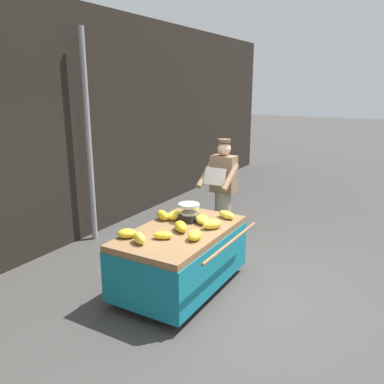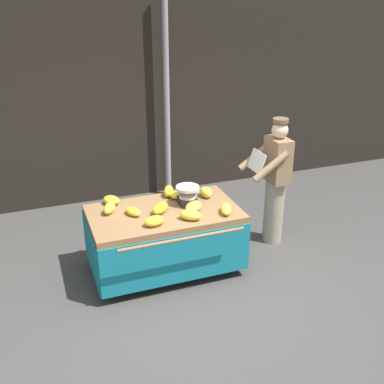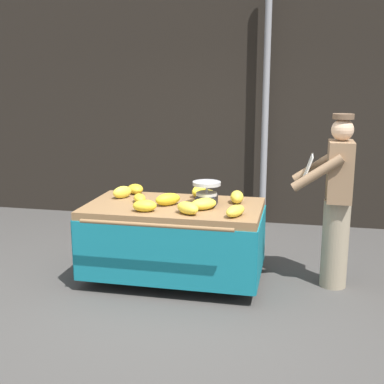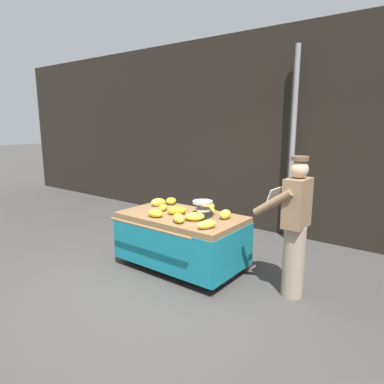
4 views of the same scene
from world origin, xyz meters
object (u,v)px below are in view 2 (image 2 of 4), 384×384
street_pole (167,95)px  banana_bunch_7 (194,207)px  banana_bunch_9 (206,192)px  banana_bunch_10 (111,200)px  banana_bunch_8 (179,195)px  banana_bunch_4 (154,221)px  banana_bunch_6 (226,209)px  banana_bunch_0 (160,208)px  banana_bunch_3 (169,191)px  banana_cart (164,227)px  vendor_person (275,181)px  banana_bunch_1 (191,215)px  banana_bunch_5 (133,212)px  banana_bunch_2 (109,208)px  weighing_scale (188,195)px

street_pole → banana_bunch_7: street_pole is taller
banana_bunch_9 → banana_bunch_10: 1.16m
banana_bunch_8 → banana_bunch_10: size_ratio=1.07×
banana_bunch_4 → banana_bunch_6: banana_bunch_4 is taller
banana_bunch_0 → banana_bunch_3: 0.49m
street_pole → banana_bunch_4: (-0.94, -2.47, -0.82)m
banana_cart → banana_bunch_6: 0.77m
banana_bunch_4 → banana_bunch_8: bearing=49.6°
street_pole → banana_bunch_9: bearing=-93.7°
banana_bunch_0 → banana_bunch_10: size_ratio=1.23×
banana_bunch_4 → vendor_person: bearing=15.8°
banana_bunch_1 → banana_bunch_3: size_ratio=1.10×
street_pole → banana_bunch_9: size_ratio=16.12×
vendor_person → banana_bunch_6: bearing=-151.6°
banana_bunch_0 → banana_bunch_5: size_ratio=1.22×
banana_bunch_2 → banana_bunch_6: size_ratio=0.86×
banana_bunch_10 → vendor_person: vendor_person is taller
weighing_scale → banana_bunch_0: weighing_scale is taller
banana_bunch_0 → banana_bunch_1: banana_bunch_0 is taller
banana_bunch_1 → banana_bunch_6: size_ratio=0.95×
vendor_person → banana_bunch_4: bearing=-164.2°
banana_bunch_0 → banana_bunch_2: (-0.55, 0.20, 0.00)m
banana_bunch_9 → banana_bunch_0: bearing=-160.7°
banana_bunch_2 → banana_bunch_10: size_ratio=1.03×
street_pole → banana_cart: size_ratio=1.90×
banana_bunch_5 → banana_bunch_10: banana_bunch_10 is taller
banana_bunch_5 → banana_bunch_4: bearing=-64.3°
banana_bunch_2 → banana_bunch_4: size_ratio=1.00×
banana_bunch_5 → banana_bunch_8: (0.65, 0.25, 0.01)m
banana_bunch_5 → banana_cart: bearing=-2.1°
banana_bunch_5 → banana_bunch_10: size_ratio=1.01×
banana_bunch_9 → banana_bunch_10: size_ratio=0.94×
street_pole → banana_bunch_1: size_ratio=13.43×
banana_bunch_2 → banana_bunch_5: (0.24, -0.15, -0.02)m
weighing_scale → banana_bunch_4: bearing=-143.8°
banana_bunch_0 → banana_bunch_5: banana_bunch_0 is taller
banana_bunch_1 → vendor_person: (1.36, 0.51, 0.02)m
banana_bunch_8 → vendor_person: 1.30m
street_pole → banana_bunch_8: street_pole is taller
banana_bunch_7 → banana_cart: bearing=159.7°
banana_cart → banana_bunch_0: size_ratio=6.49×
banana_bunch_1 → banana_bunch_4: banana_bunch_1 is taller
street_pole → banana_bunch_0: bearing=-109.8°
street_pole → banana_bunch_2: size_ratio=14.79×
banana_bunch_1 → vendor_person: vendor_person is taller
street_pole → weighing_scale: size_ratio=12.00×
banana_bunch_0 → banana_bunch_4: 0.32m
banana_bunch_5 → banana_bunch_9: banana_bunch_9 is taller
banana_bunch_7 → banana_bunch_1: bearing=-119.2°
banana_bunch_4 → banana_bunch_7: size_ratio=0.85×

